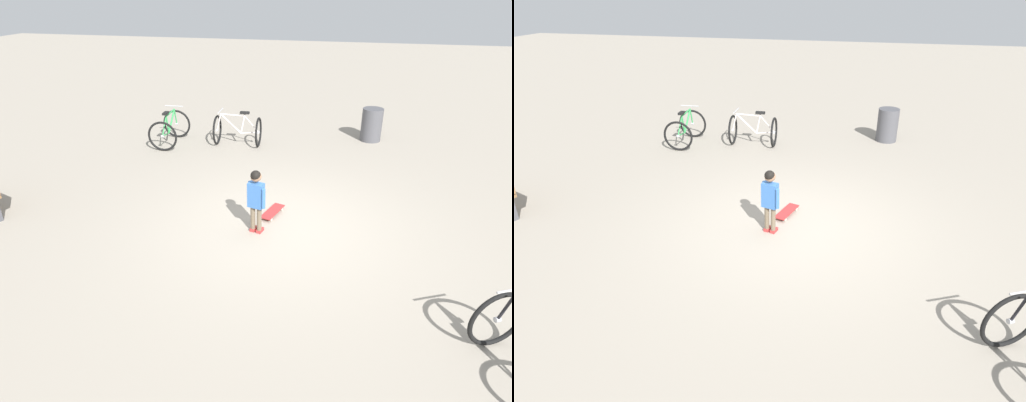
# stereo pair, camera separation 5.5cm
# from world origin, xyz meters

# --- Properties ---
(ground_plane) EXTENTS (50.00, 50.00, 0.00)m
(ground_plane) POSITION_xyz_m (0.00, 0.00, 0.00)
(ground_plane) COLOR #9E9384
(child_person) EXTENTS (0.29, 0.32, 1.06)m
(child_person) POSITION_xyz_m (-0.28, 0.39, 0.66)
(child_person) COLOR brown
(child_person) RESTS_ON ground
(skateboard) EXTENTS (0.62, 0.34, 0.07)m
(skateboard) POSITION_xyz_m (0.34, 0.24, 0.06)
(skateboard) COLOR #B22D2D
(skateboard) RESTS_ON ground
(bicycle_near) EXTENTS (0.76, 1.10, 0.85)m
(bicycle_near) POSITION_xyz_m (3.64, 1.74, 0.38)
(bicycle_near) COLOR black
(bicycle_near) RESTS_ON ground
(bicycle_mid) EXTENTS (1.11, 0.77, 0.85)m
(bicycle_mid) POSITION_xyz_m (3.37, 3.37, 0.38)
(bicycle_mid) COLOR black
(bicycle_mid) RESTS_ON ground
(trash_bin) EXTENTS (0.51, 0.51, 0.81)m
(trash_bin) POSITION_xyz_m (4.73, -1.42, 0.40)
(trash_bin) COLOR #4C4C51
(trash_bin) RESTS_ON ground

